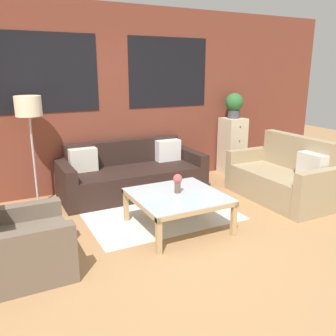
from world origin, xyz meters
name	(u,v)px	position (x,y,z in m)	size (l,w,h in m)	color
ground_plane	(192,248)	(0.00, 0.00, 0.00)	(16.00, 16.00, 0.00)	#AD7F51
wall_back_brick	(113,99)	(0.00, 2.44, 1.41)	(8.40, 0.09, 2.80)	brown
rug	(155,209)	(0.10, 1.16, 0.00)	(1.92, 1.69, 0.00)	silver
couch_dark	(132,175)	(0.09, 1.95, 0.28)	(2.18, 0.88, 0.78)	black
settee_vintage	(282,179)	(1.95, 0.69, 0.31)	(0.80, 1.55, 0.92)	tan
armchair_corner	(21,246)	(-1.66, 0.30, 0.28)	(0.80, 0.80, 0.84)	#6B5B4C
coffee_table	(177,199)	(0.10, 0.51, 0.37)	(1.02, 1.02, 0.43)	silver
floor_lamp	(29,113)	(-1.29, 2.06, 1.30)	(0.34, 0.34, 1.52)	#B2B2B7
drawer_cabinet	(232,146)	(2.13, 2.16, 0.51)	(0.38, 0.42, 1.01)	beige
potted_plant	(234,104)	(2.13, 2.16, 1.26)	(0.32, 0.32, 0.44)	#47474C
flower_vase	(178,182)	(0.13, 0.56, 0.57)	(0.11, 0.11, 0.23)	brown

